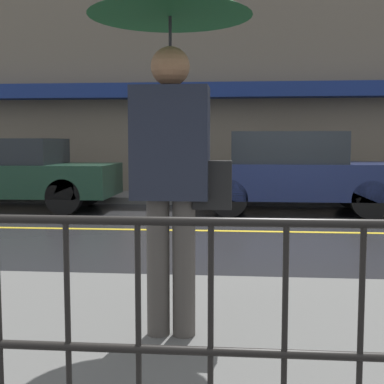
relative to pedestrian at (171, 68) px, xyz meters
name	(u,v)px	position (x,y,z in m)	size (l,w,h in m)	color
ground_plane	(298,232)	(1.32, 4.89, -1.84)	(80.00, 80.00, 0.00)	#262628
sidewalk_near	(382,353)	(1.32, 0.00, -1.76)	(28.00, 3.08, 0.15)	#60605E
sidewalk_far	(278,198)	(1.32, 9.07, -1.76)	(28.00, 1.66, 0.15)	#60605E
lane_marking	(298,232)	(1.32, 4.89, -1.83)	(25.20, 0.12, 0.01)	gold
building_storefront	(277,69)	(1.32, 10.02, 1.31)	(28.00, 0.85, 6.35)	#706656
pedestrian	(171,68)	(0.00, 0.00, 0.00)	(1.01, 1.01, 2.22)	#4C4742
car_dark_green	(13,173)	(-4.19, 7.22, -1.09)	(4.09, 1.72, 1.44)	#193828
car_navy	(292,172)	(1.45, 7.22, -1.04)	(4.07, 1.76, 1.57)	#19234C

